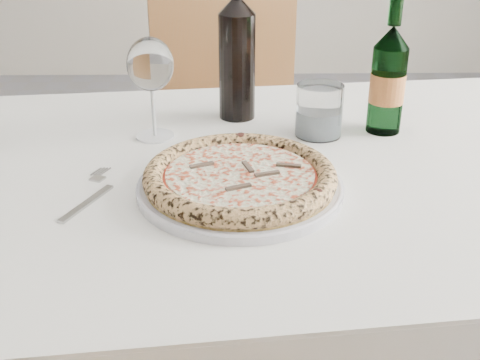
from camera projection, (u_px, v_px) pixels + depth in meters
The scene contains 9 objects.
dining_table at pixel (239, 207), 1.08m from camera, with size 1.59×1.04×0.76m.
chair_far at pixel (232, 121), 1.87m from camera, with size 0.54×0.54×0.93m.
plate at pixel (240, 186), 0.95m from camera, with size 0.33×0.33×0.02m.
pizza at pixel (240, 176), 0.94m from camera, with size 0.30×0.30×0.03m.
fork at pixel (91, 195), 0.94m from camera, with size 0.06×0.18×0.00m.
wine_glass at pixel (150, 67), 1.10m from camera, with size 0.09×0.09×0.19m.
tumbler at pixel (319, 114), 1.15m from camera, with size 0.09×0.09×0.10m.
beer_bottle at pixel (388, 80), 1.14m from camera, with size 0.07×0.07×0.26m.
wine_bottle at pixel (237, 56), 1.20m from camera, with size 0.07×0.07×0.30m.
Camera 1 is at (0.23, -1.10, 1.19)m, focal length 45.00 mm.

